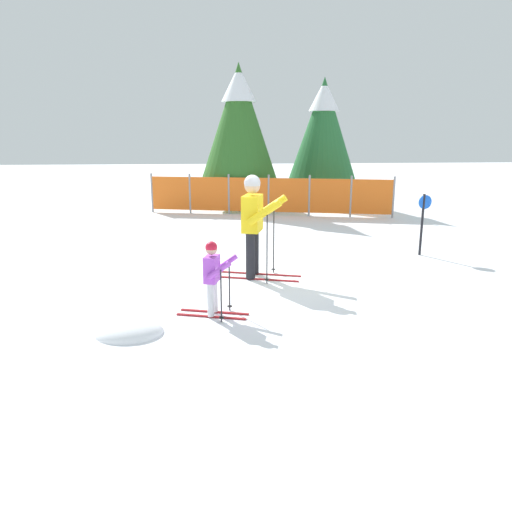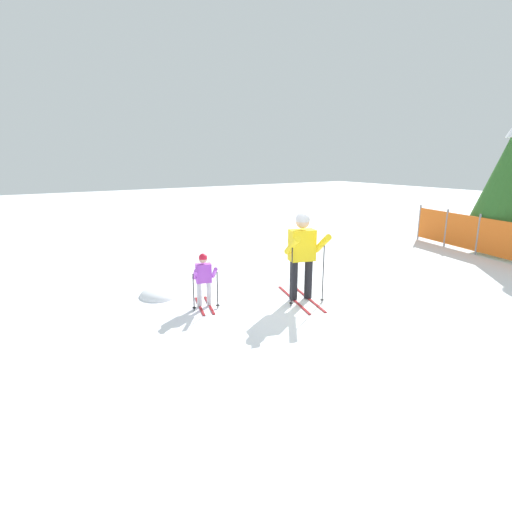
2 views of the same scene
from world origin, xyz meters
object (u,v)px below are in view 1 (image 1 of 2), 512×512
(conifer_far, at_px, (323,127))
(conifer_near, at_px, (239,120))
(trail_marker, at_px, (423,217))
(safety_fence, at_px, (269,195))
(skier_child, at_px, (213,273))
(skier_adult, at_px, (254,217))

(conifer_far, xyz_separation_m, conifer_near, (-2.84, -0.70, 0.21))
(conifer_near, distance_m, trail_marker, 7.68)
(conifer_near, bearing_deg, trail_marker, -63.09)
(safety_fence, distance_m, conifer_near, 2.73)
(skier_child, bearing_deg, conifer_far, 86.32)
(conifer_far, xyz_separation_m, trail_marker, (0.52, -7.32, -1.80))
(skier_adult, bearing_deg, safety_fence, 98.04)
(skier_adult, relative_size, conifer_far, 0.42)
(skier_adult, xyz_separation_m, safety_fence, (0.93, 6.46, -0.45))
(skier_adult, height_order, trail_marker, skier_adult)
(safety_fence, bearing_deg, skier_child, -101.11)
(conifer_near, bearing_deg, conifer_far, 13.91)
(skier_child, distance_m, safety_fence, 8.42)
(skier_adult, bearing_deg, trail_marker, 36.49)
(conifer_far, bearing_deg, conifer_near, -166.09)
(trail_marker, bearing_deg, skier_child, -143.59)
(skier_child, distance_m, conifer_far, 11.21)
(safety_fence, relative_size, conifer_near, 1.58)
(skier_adult, xyz_separation_m, conifer_far, (2.98, 8.61, 1.52))
(skier_child, bearing_deg, safety_fence, 94.63)
(safety_fence, relative_size, conifer_far, 1.71)
(skier_adult, relative_size, conifer_near, 0.39)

